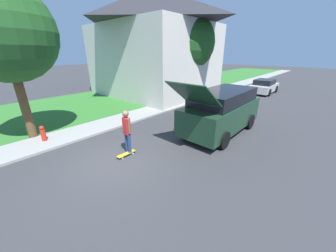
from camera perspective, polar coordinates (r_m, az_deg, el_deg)
The scene contains 11 objects.
ground_plane at distance 7.36m, azimuth -16.12°, elevation -10.45°, with size 120.00×120.00×0.00m, color #333335.
lawn at distance 16.70m, azimuth -13.93°, elevation 7.96°, with size 10.00×80.00×0.08m.
sidewalk at distance 13.40m, azimuth -3.01°, elevation 5.32°, with size 1.80×80.00×0.10m.
house at distance 18.40m, azimuth -4.45°, elevation 24.02°, with size 10.59×8.81×8.69m.
lawn_tree_near at distance 10.28m, azimuth -41.44°, elevation 20.58°, with size 3.86×3.86×6.38m.
lawn_tree_far at distance 16.52m, azimuth 5.24°, elevation 23.97°, with size 4.71×4.71×6.79m.
suv_parked at distance 9.56m, azimuth 16.00°, elevation 4.56°, with size 2.14×5.57×2.82m.
car_down_street at distance 21.08m, azimuth 27.20°, elevation 10.67°, with size 1.90×4.01×1.33m.
skateboarder at distance 7.32m, azimuth -12.40°, elevation -1.33°, with size 0.41×0.24×1.80m.
skateboard at distance 7.60m, azimuth -12.57°, elevation -8.27°, with size 0.22×0.80×0.10m.
fire_hydrant at distance 9.98m, azimuth -33.80°, elevation -1.92°, with size 0.20×0.20×0.70m.
Camera 1 is at (5.48, -3.12, 3.80)m, focal length 20.00 mm.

